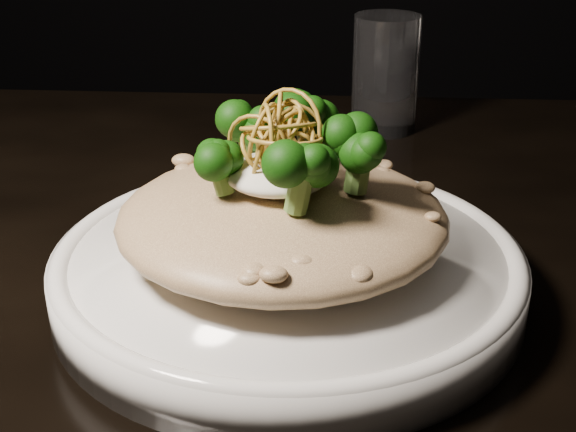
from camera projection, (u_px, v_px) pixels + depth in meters
The scene contains 7 objects.
table at pixel (251, 357), 0.60m from camera, with size 1.10×0.80×0.75m.
plate at pixel (288, 272), 0.51m from camera, with size 0.30×0.30×0.03m, color white.
risotto at pixel (282, 217), 0.50m from camera, with size 0.21×0.21×0.05m, color brown.
broccoli at pixel (286, 150), 0.48m from camera, with size 0.12×0.12×0.04m, color black, non-canonical shape.
cheese at pixel (278, 174), 0.48m from camera, with size 0.06×0.06×0.02m, color white.
shallots at pixel (280, 130), 0.47m from camera, with size 0.05×0.05×0.03m, color brown, non-canonical shape.
drinking_glass at pixel (385, 74), 0.79m from camera, with size 0.06×0.06×0.11m, color silver.
Camera 1 is at (0.06, -0.49, 1.01)m, focal length 50.00 mm.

